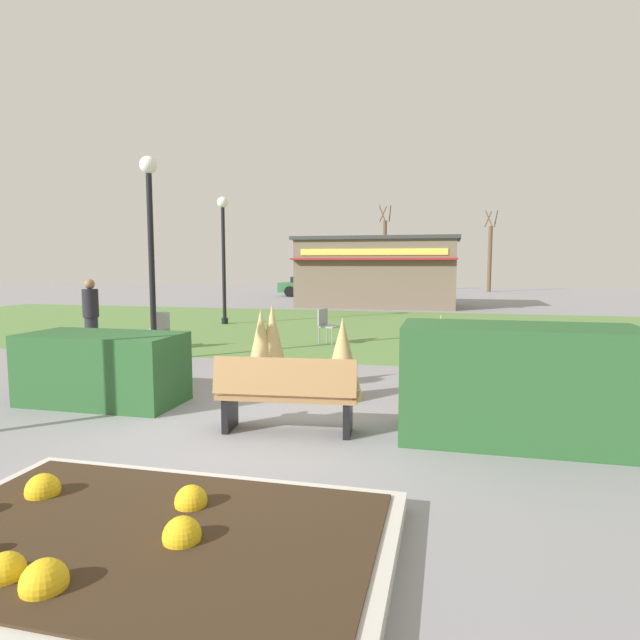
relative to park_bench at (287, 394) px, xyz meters
The scene contains 20 objects.
ground_plane 0.75m from the park_bench, 162.41° to the right, with size 80.00×80.00×0.00m, color gray.
lawn_patch 10.58m from the park_bench, 92.95° to the left, with size 36.00×12.00×0.01m, color #5B8442.
flower_bed 2.87m from the park_bench, 94.60° to the right, with size 3.51×2.31×0.33m.
park_bench is the anchor object (origin of this frame).
hedge_left 3.12m from the park_bench, 166.30° to the left, with size 2.28×1.10×1.03m, color #28562B.
hedge_right 2.67m from the park_bench, ahead, with size 2.59×1.10×1.35m, color #28562B.
ornamental_grass_behind_left 1.82m from the park_bench, 79.65° to the left, with size 0.63×0.63×1.24m, color tan.
ornamental_grass_behind_right 2.24m from the park_bench, 112.95° to the left, with size 0.63×0.63×1.39m, color tan.
ornamental_grass_behind_center 2.20m from the park_bench, 117.72° to the left, with size 0.59×0.59×1.33m, color tan.
ornamental_grass_behind_far 2.32m from the park_bench, 40.25° to the left, with size 0.57×0.57×1.35m, color tan.
lamppost_mid 6.18m from the park_bench, 135.80° to the left, with size 0.36×0.36×4.20m.
lamppost_far 12.21m from the park_bench, 117.02° to the left, with size 0.36×0.36×4.20m.
trash_bin 3.55m from the park_bench, 18.84° to the left, with size 0.52×0.52×0.80m, color #2D4233.
food_kiosk 19.37m from the park_bench, 94.27° to the left, with size 7.46×4.25×3.23m.
cafe_chair_east 7.23m from the park_bench, 99.09° to the left, with size 0.55×0.55×0.89m.
cafe_chair_center 7.31m from the park_bench, 131.52° to the left, with size 0.62×0.62×0.89m.
person_strolling 7.28m from the park_bench, 143.62° to the left, with size 0.34×0.34×1.69m.
parked_car_west_slot 26.62m from the park_bench, 103.43° to the left, with size 4.26×2.16×1.20m.
tree_left_bg 33.09m from the park_bench, 94.74° to the left, with size 0.91×0.96×6.09m.
tree_right_bg 34.15m from the park_bench, 82.31° to the left, with size 0.91×0.96×5.66m.
Camera 1 is at (2.41, -5.87, 2.05)m, focal length 30.27 mm.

